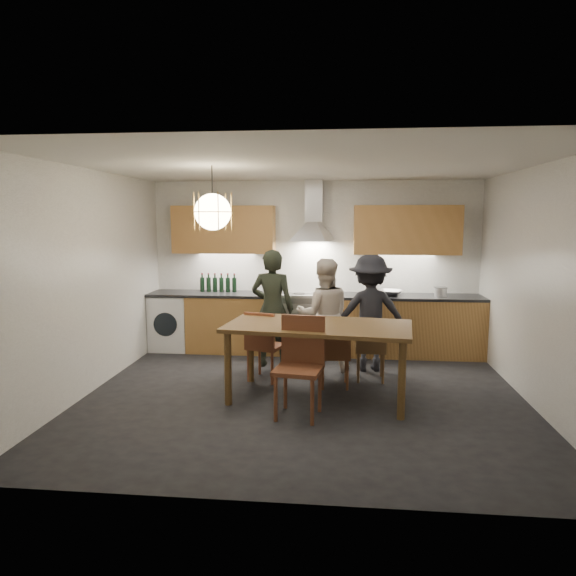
# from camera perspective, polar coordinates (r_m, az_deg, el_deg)

# --- Properties ---
(ground) EXTENTS (5.00, 5.00, 0.00)m
(ground) POSITION_cam_1_polar(r_m,az_deg,el_deg) (6.04, 1.73, -11.91)
(ground) COLOR black
(ground) RESTS_ON ground
(room_shell) EXTENTS (5.02, 4.52, 2.61)m
(room_shell) POSITION_cam_1_polar(r_m,az_deg,el_deg) (5.70, 1.80, 4.49)
(room_shell) COLOR white
(room_shell) RESTS_ON ground
(counter_run) EXTENTS (5.00, 0.62, 0.90)m
(counter_run) POSITION_cam_1_polar(r_m,az_deg,el_deg) (7.79, 2.93, -3.96)
(counter_run) COLOR #BB8748
(counter_run) RESTS_ON ground
(range_stove) EXTENTS (0.90, 0.60, 0.92)m
(range_stove) POSITION_cam_1_polar(r_m,az_deg,el_deg) (7.79, 2.75, -4.02)
(range_stove) COLOR silver
(range_stove) RESTS_ON ground
(wall_fixtures) EXTENTS (4.30, 0.54, 1.10)m
(wall_fixtures) POSITION_cam_1_polar(r_m,az_deg,el_deg) (7.75, 2.87, 6.57)
(wall_fixtures) COLOR tan
(wall_fixtures) RESTS_ON ground
(pendant_lamp) EXTENTS (0.43, 0.43, 0.70)m
(pendant_lamp) POSITION_cam_1_polar(r_m,az_deg,el_deg) (5.74, -8.37, 8.36)
(pendant_lamp) COLOR black
(pendant_lamp) RESTS_ON ground
(dining_table) EXTENTS (2.14, 1.26, 0.86)m
(dining_table) POSITION_cam_1_polar(r_m,az_deg,el_deg) (5.77, 3.41, -5.01)
(dining_table) COLOR brown
(dining_table) RESTS_ON ground
(chair_back_left) EXTENTS (0.50, 0.50, 0.89)m
(chair_back_left) POSITION_cam_1_polar(r_m,az_deg,el_deg) (6.42, -2.83, -5.97)
(chair_back_left) COLOR brown
(chair_back_left) RESTS_ON ground
(chair_back_mid) EXTENTS (0.38, 0.38, 0.79)m
(chair_back_mid) POSITION_cam_1_polar(r_m,az_deg,el_deg) (6.19, 5.25, -7.02)
(chair_back_mid) COLOR brown
(chair_back_mid) RESTS_ON ground
(chair_back_right) EXTENTS (0.38, 0.38, 0.82)m
(chair_back_right) POSITION_cam_1_polar(r_m,az_deg,el_deg) (6.49, 9.20, -6.26)
(chair_back_right) COLOR brown
(chair_back_right) RESTS_ON ground
(chair_front) EXTENTS (0.53, 0.53, 1.03)m
(chair_front) POSITION_cam_1_polar(r_m,az_deg,el_deg) (5.36, 1.40, -7.86)
(chair_front) COLOR #5A2E1B
(chair_front) RESTS_ON ground
(person_left) EXTENTS (0.63, 0.45, 1.62)m
(person_left) POSITION_cam_1_polar(r_m,az_deg,el_deg) (7.00, -1.74, -2.31)
(person_left) COLOR black
(person_left) RESTS_ON ground
(person_mid) EXTENTS (0.79, 0.65, 1.51)m
(person_mid) POSITION_cam_1_polar(r_m,az_deg,el_deg) (6.87, 3.98, -2.99)
(person_mid) COLOR beige
(person_mid) RESTS_ON ground
(person_right) EXTENTS (1.06, 0.69, 1.55)m
(person_right) POSITION_cam_1_polar(r_m,az_deg,el_deg) (6.94, 9.09, -2.75)
(person_right) COLOR black
(person_right) RESTS_ON ground
(mixing_bowl) EXTENTS (0.42, 0.42, 0.08)m
(mixing_bowl) POSITION_cam_1_polar(r_m,az_deg,el_deg) (7.70, 11.34, -0.52)
(mixing_bowl) COLOR #A9A8AC
(mixing_bowl) RESTS_ON counter_run
(stock_pot) EXTENTS (0.19, 0.19, 0.13)m
(stock_pot) POSITION_cam_1_polar(r_m,az_deg,el_deg) (7.80, 16.58, -0.44)
(stock_pot) COLOR silver
(stock_pot) RESTS_ON counter_run
(wine_bottles) EXTENTS (0.58, 0.07, 0.29)m
(wine_bottles) POSITION_cam_1_polar(r_m,az_deg,el_deg) (8.00, -7.76, 0.59)
(wine_bottles) COLOR black
(wine_bottles) RESTS_ON counter_run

